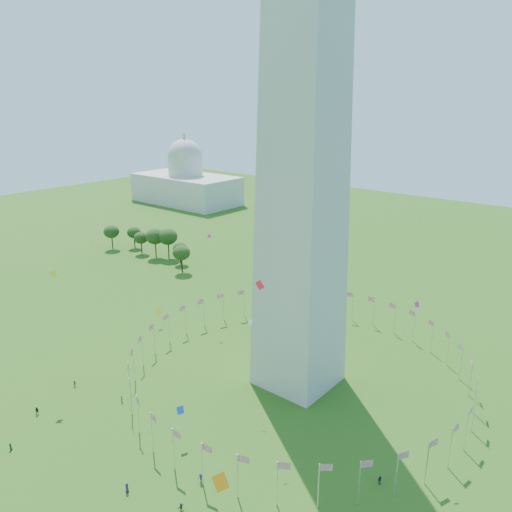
% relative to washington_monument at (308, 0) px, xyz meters
% --- Properties ---
extents(ground, '(600.00, 600.00, 0.00)m').
position_rel_washington_monument_xyz_m(ground, '(0.00, -50.00, -84.50)').
color(ground, '#265113').
rests_on(ground, ground).
extents(washington_monument, '(16.80, 16.80, 169.00)m').
position_rel_washington_monument_xyz_m(washington_monument, '(0.00, 0.00, 0.00)').
color(washington_monument, beige).
rests_on(washington_monument, ground).
extents(flag_ring, '(80.24, 80.24, 9.00)m').
position_rel_washington_monument_xyz_m(flag_ring, '(-0.00, 0.00, -80.00)').
color(flag_ring, silver).
rests_on(flag_ring, ground).
extents(capitol_building, '(70.00, 35.00, 46.00)m').
position_rel_washington_monument_xyz_m(capitol_building, '(-180.00, 130.00, -61.50)').
color(capitol_building, beige).
rests_on(capitol_building, ground).
extents(crowd, '(95.67, 58.92, 1.88)m').
position_rel_washington_monument_xyz_m(crowd, '(3.49, -48.07, -83.66)').
color(crowd, black).
rests_on(crowd, ground).
extents(kites_aloft, '(106.75, 74.79, 28.27)m').
position_rel_washington_monument_xyz_m(kites_aloft, '(4.77, -26.32, -66.68)').
color(kites_aloft, blue).
rests_on(kites_aloft, ground).
extents(tree_line_west, '(55.33, 16.35, 12.81)m').
position_rel_washington_monument_xyz_m(tree_line_west, '(-104.69, 41.10, -78.85)').
color(tree_line_west, '#2C501A').
rests_on(tree_line_west, ground).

